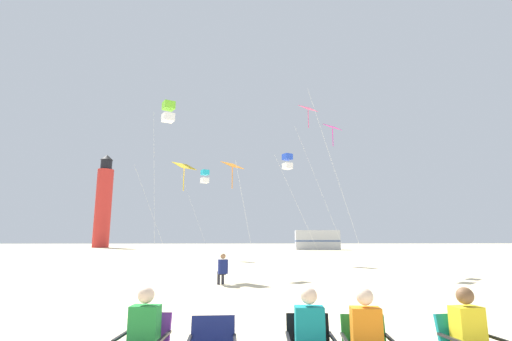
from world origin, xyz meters
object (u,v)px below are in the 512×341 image
at_px(kite_diamond_rainbow, 310,114).
at_px(kite_diamond_orange, 233,169).
at_px(spectator_black_chair, 311,337).
at_px(spectator_purple_chair, 142,336).
at_px(spectator_green_chair, 368,339).
at_px(lighthouse_distant, 103,203).
at_px(rv_van_silver, 317,240).
at_px(kite_diamond_magenta, 332,132).
at_px(kite_diamond_gold, 183,169).
at_px(kite_box_blue, 287,162).
at_px(kite_flyer_standing, 222,268).
at_px(kite_box_cyan, 205,177).
at_px(kite_box_lime, 168,112).
at_px(spectator_teal_chair, 474,337).

relative_size(kite_diamond_rainbow, kite_diamond_orange, 1.70).
bearing_deg(spectator_black_chair, spectator_purple_chair, 179.31).
xyz_separation_m(spectator_green_chair, kite_diamond_orange, (-1.98, 13.86, 4.59)).
height_order(lighthouse_distant, rv_van_silver, lighthouse_distant).
bearing_deg(kite_diamond_magenta, rv_van_silver, 80.45).
height_order(kite_diamond_rainbow, kite_diamond_gold, kite_diamond_rainbow).
bearing_deg(kite_box_blue, kite_diamond_orange, -114.88).
bearing_deg(spectator_black_chair, kite_box_blue, 86.60).
bearing_deg(kite_flyer_standing, kite_box_cyan, -97.49).
bearing_deg(rv_van_silver, spectator_green_chair, -96.87).
relative_size(kite_diamond_magenta, kite_diamond_gold, 1.61).
xyz_separation_m(spectator_green_chair, kite_diamond_magenta, (3.87, 16.61, 7.40)).
bearing_deg(spectator_black_chair, lighthouse_distant, 115.82).
relative_size(kite_diamond_rainbow, kite_box_blue, 1.20).
height_order(spectator_black_chair, lighthouse_distant, lighthouse_distant).
xyz_separation_m(kite_diamond_rainbow, kite_diamond_gold, (-6.79, -3.19, -3.94)).
distance_m(kite_diamond_orange, rv_van_silver, 37.85).
relative_size(spectator_purple_chair, kite_box_blue, 0.15).
distance_m(kite_diamond_rainbow, kite_diamond_gold, 8.47).
height_order(kite_flyer_standing, kite_diamond_orange, kite_diamond_orange).
bearing_deg(kite_box_lime, spectator_green_chair, -69.54).
distance_m(spectator_purple_chair, spectator_green_chair, 2.62).
relative_size(kite_box_cyan, rv_van_silver, 1.15).
height_order(kite_diamond_magenta, kite_box_blue, kite_diamond_magenta).
xyz_separation_m(spectator_teal_chair, kite_diamond_magenta, (2.63, 16.60, 7.40)).
height_order(spectator_green_chair, lighthouse_distant, lighthouse_distant).
distance_m(spectator_black_chair, kite_diamond_gold, 13.89).
bearing_deg(lighthouse_distant, kite_box_cyan, -57.94).
xyz_separation_m(spectator_black_chair, spectator_teal_chair, (1.88, -0.07, 0.00)).
distance_m(kite_flyer_standing, kite_diamond_magenta, 11.80).
relative_size(spectator_green_chair, kite_box_cyan, 0.15).
xyz_separation_m(spectator_purple_chair, rv_van_silver, (12.05, 49.53, 0.78)).
distance_m(spectator_teal_chair, kite_diamond_gold, 14.57).
distance_m(spectator_black_chair, kite_diamond_magenta, 18.66).
height_order(spectator_purple_chair, spectator_black_chair, same).
xyz_separation_m(kite_box_lime, lighthouse_distant, (-21.00, 46.76, -0.83)).
bearing_deg(kite_diamond_rainbow, rv_van_silver, 78.32).
bearing_deg(kite_flyer_standing, spectator_teal_chair, 93.50).
height_order(kite_box_cyan, lighthouse_distant, lighthouse_distant).
xyz_separation_m(kite_box_lime, kite_diamond_magenta, (9.55, 1.40, -0.66)).
bearing_deg(spectator_purple_chair, kite_flyer_standing, 92.51).
distance_m(spectator_purple_chair, kite_box_lime, 17.30).
relative_size(spectator_purple_chair, spectator_black_chair, 1.00).
height_order(kite_diamond_magenta, lighthouse_distant, lighthouse_distant).
distance_m(kite_diamond_magenta, kite_diamond_gold, 9.57).
relative_size(spectator_teal_chair, kite_box_cyan, 0.15).
height_order(kite_flyer_standing, kite_box_blue, kite_box_blue).
bearing_deg(kite_box_blue, spectator_teal_chair, -91.52).
bearing_deg(kite_diamond_gold, kite_diamond_magenta, 25.17).
bearing_deg(spectator_purple_chair, kite_diamond_magenta, 73.40).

